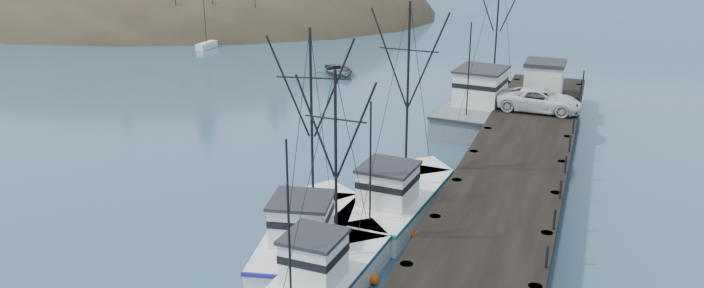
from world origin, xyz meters
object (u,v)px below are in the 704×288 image
pickup_truck (540,100)px  motorboat (338,75)px  trawler_near (328,273)px  trawler_far (398,198)px  pier (517,161)px  trawler_mid (309,232)px  pier_shed (544,78)px  work_vessel (487,104)px

pickup_truck → motorboat: pickup_truck is taller
pickup_truck → trawler_near: bearing=168.2°
trawler_near → trawler_far: size_ratio=0.86×
pier → trawler_far: (-5.63, -5.90, -0.87)m
motorboat → trawler_mid: bearing=-108.2°
pier_shed → work_vessel: bearing=-164.2°
trawler_mid → pier_shed: (8.59, 26.46, 2.60)m
pier_shed → pickup_truck: 4.63m
pier → work_vessel: work_vessel is taller
pier → trawler_near: bearing=-112.4°
pier → work_vessel: (-4.09, 13.78, -0.46)m
pier → pickup_truck: 10.43m
trawler_far → pier_shed: 21.77m
trawler_far → motorboat: bearing=116.8°
trawler_far → pickup_truck: bearing=70.2°
trawler_near → pickup_truck: 26.15m
pier → trawler_far: 8.20m
work_vessel → motorboat: size_ratio=2.88×
work_vessel → pier_shed: (4.15, 1.18, 2.19)m
work_vessel → motorboat: bearing=147.8°
trawler_mid → motorboat: 37.96m
trawler_mid → pickup_truck: 23.65m
work_vessel → pickup_truck: (4.33, -3.41, 1.61)m
trawler_mid → motorboat: size_ratio=2.01×
trawler_far → pickup_truck: 17.41m
trawler_near → pickup_truck: size_ratio=1.68×
pier → trawler_near: (-6.16, -14.91, -0.87)m
trawler_near → work_vessel: (2.06, 28.69, 0.41)m
pier → motorboat: 32.17m
pickup_truck → motorboat: (-21.15, 14.01, -2.83)m
pier → trawler_near: trawler_near is taller
pickup_truck → motorboat: bearing=58.9°
trawler_mid → work_vessel: (4.44, 25.28, 0.41)m
trawler_mid → pier_shed: trawler_mid is taller
trawler_mid → work_vessel: 25.67m
trawler_near → trawler_mid: bearing=124.9°
pier → motorboat: size_ratio=7.84×
trawler_near → work_vessel: bearing=85.9°
motorboat → work_vessel: bearing=-69.4°
trawler_mid → work_vessel: work_vessel is taller
trawler_near → trawler_far: (0.53, 9.01, 0.00)m
pier_shed → pickup_truck: (0.18, -4.59, -0.58)m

